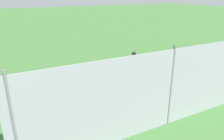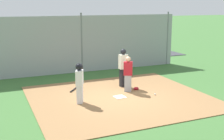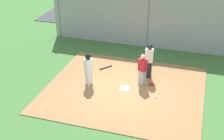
% 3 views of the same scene
% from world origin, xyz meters
% --- Properties ---
extents(ground_plane, '(140.00, 140.00, 0.00)m').
position_xyz_m(ground_plane, '(0.00, 0.00, 0.00)').
color(ground_plane, '#3D6B33').
extents(dirt_infield, '(7.20, 6.40, 0.03)m').
position_xyz_m(dirt_infield, '(0.00, 0.00, 0.01)').
color(dirt_infield, olive).
rests_on(dirt_infield, ground_plane).
extents(home_plate, '(0.47, 0.47, 0.02)m').
position_xyz_m(home_plate, '(0.00, 0.00, 0.04)').
color(home_plate, white).
rests_on(home_plate, dirt_infield).
extents(catcher, '(0.46, 0.41, 1.57)m').
position_xyz_m(catcher, '(-0.68, -0.63, 0.84)').
color(catcher, '#9E9EA3').
rests_on(catcher, dirt_infield).
extents(umpire, '(0.40, 0.30, 1.79)m').
position_xyz_m(umpire, '(-0.82, -1.43, 0.97)').
color(umpire, black).
rests_on(umpire, dirt_infield).
extents(runner, '(0.40, 0.46, 1.59)m').
position_xyz_m(runner, '(1.75, 0.06, 0.93)').
color(runner, silver).
rests_on(runner, dirt_infield).
extents(baseball_bat, '(0.53, 0.64, 0.06)m').
position_xyz_m(baseball_bat, '(1.49, -1.73, 0.06)').
color(baseball_bat, black).
rests_on(baseball_bat, dirt_infield).
extents(catcher_mask, '(0.24, 0.20, 0.12)m').
position_xyz_m(catcher_mask, '(-1.13, -0.69, 0.09)').
color(catcher_mask, '#B21923').
rests_on(catcher_mask, dirt_infield).
extents(baseball, '(0.07, 0.07, 0.07)m').
position_xyz_m(baseball, '(-1.50, 0.34, 0.07)').
color(baseball, white).
rests_on(baseball, dirt_infield).
extents(backstop_fence, '(12.00, 0.10, 3.35)m').
position_xyz_m(backstop_fence, '(0.00, -5.19, 1.60)').
color(backstop_fence, '#93999E').
rests_on(backstop_fence, ground_plane).
extents(parking_lot, '(18.00, 5.20, 0.04)m').
position_xyz_m(parking_lot, '(0.00, -10.07, 0.02)').
color(parking_lot, '#38383D').
rests_on(parking_lot, ground_plane).
extents(parked_car_dark, '(4.28, 2.05, 1.28)m').
position_xyz_m(parked_car_dark, '(-3.07, -10.61, 0.61)').
color(parked_car_dark, black).
rests_on(parked_car_dark, parking_lot).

